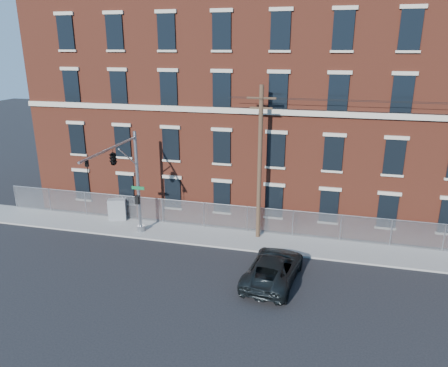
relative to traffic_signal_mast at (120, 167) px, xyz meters
name	(u,v)px	position (x,y,z in m)	size (l,w,h in m)	color
ground	(206,276)	(6.00, -2.18, -5.39)	(140.00, 140.00, 0.00)	black
sidewalk	(419,258)	(18.00, 2.82, -5.33)	(65.00, 3.00, 0.12)	gray
mill_building	(412,105)	(18.00, 11.75, 2.76)	(55.30, 14.32, 16.30)	maroon
chain_link_fence	(417,235)	(18.00, 4.12, -4.33)	(59.06, 0.06, 1.85)	#A5A8AD
traffic_signal_mast	(120,167)	(0.00, 0.00, 0.00)	(0.90, 6.75, 7.00)	#9EA0A5
utility_pole_near	(260,161)	(8.00, 3.42, -0.05)	(1.80, 0.28, 10.00)	#4B3625
pickup_truck	(273,268)	(9.73, -1.77, -4.63)	(2.53, 5.48, 1.52)	black
utility_cabinet	(117,209)	(-2.52, 3.82, -4.48)	(1.27, 0.63, 1.58)	slate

